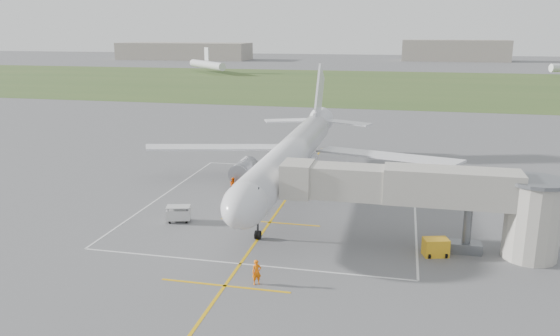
% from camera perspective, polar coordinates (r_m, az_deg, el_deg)
% --- Properties ---
extents(ground, '(700.00, 700.00, 0.00)m').
position_cam_1_polar(ground, '(63.12, 1.08, -2.65)').
color(ground, '#4E4E50').
rests_on(ground, ground).
extents(grass_strip, '(700.00, 120.00, 0.02)m').
position_cam_1_polar(grass_strip, '(190.41, 9.12, 8.63)').
color(grass_strip, '#385224').
rests_on(grass_strip, ground).
extents(apron_markings, '(28.20, 60.00, 0.01)m').
position_cam_1_polar(apron_markings, '(57.71, -0.09, -4.30)').
color(apron_markings, '#DEA60D').
rests_on(apron_markings, ground).
extents(airliner, '(38.93, 46.75, 13.52)m').
position_cam_1_polar(airliner, '(62.70, 1.24, 1.38)').
color(airliner, silver).
rests_on(airliner, ground).
extents(jet_bridge, '(23.40, 5.00, 7.20)m').
position_cam_1_polar(jet_bridge, '(47.78, 16.50, -2.95)').
color(jet_bridge, '#A9A499').
rests_on(jet_bridge, ground).
extents(gpu_unit, '(2.31, 1.89, 1.52)m').
position_cam_1_polar(gpu_unit, '(47.85, 15.95, -7.97)').
color(gpu_unit, gold).
rests_on(gpu_unit, ground).
extents(baggage_cart, '(2.56, 1.91, 1.59)m').
position_cam_1_polar(baggage_cart, '(54.70, -10.55, -4.72)').
color(baggage_cart, '#BABABA').
rests_on(baggage_cart, ground).
extents(ramp_worker_nose, '(0.83, 0.73, 1.92)m').
position_cam_1_polar(ramp_worker_nose, '(41.18, -2.45, -10.83)').
color(ramp_worker_nose, orange).
rests_on(ramp_worker_nose, ground).
extents(ramp_worker_wing, '(1.13, 1.10, 1.83)m').
position_cam_1_polar(ramp_worker_wing, '(63.35, -4.93, -1.78)').
color(ramp_worker_wing, '#EB5307').
rests_on(ramp_worker_wing, ground).
extents(distant_hangars, '(345.00, 49.00, 12.00)m').
position_cam_1_polar(distant_hangars, '(325.82, 7.91, 11.91)').
color(distant_hangars, gray).
rests_on(distant_hangars, ground).
extents(distant_aircraft, '(180.50, 36.93, 8.85)m').
position_cam_1_polar(distant_aircraft, '(231.51, 11.50, 10.41)').
color(distant_aircraft, silver).
rests_on(distant_aircraft, ground).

